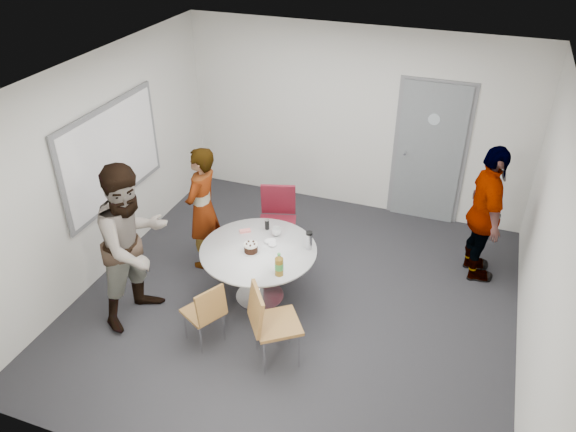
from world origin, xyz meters
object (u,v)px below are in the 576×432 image
at_px(whiteboard, 112,154).
at_px(chair_far, 278,215).
at_px(person_left, 134,245).
at_px(table, 260,256).
at_px(person_main, 203,208).
at_px(chair_near_left, 207,310).
at_px(chair_near_right, 268,318).
at_px(door, 429,153).
at_px(person_right, 485,215).

bearing_deg(whiteboard, chair_far, 19.32).
distance_m(whiteboard, person_left, 1.40).
height_order(table, person_main, person_main).
bearing_deg(chair_near_left, chair_near_right, -62.49).
relative_size(chair_near_right, person_left, 0.49).
xyz_separation_m(table, chair_near_right, (0.46, -0.92, -0.03)).
relative_size(door, person_right, 1.20).
xyz_separation_m(door, chair_far, (-1.66, -1.62, -0.42)).
relative_size(table, person_right, 0.76).
bearing_deg(chair_far, table, 82.33).
bearing_deg(whiteboard, person_left, -48.66).
bearing_deg(person_right, person_main, 90.34).
xyz_separation_m(chair_near_left, person_right, (2.61, 2.27, 0.42)).
bearing_deg(chair_near_left, person_right, -20.57).
xyz_separation_m(whiteboard, person_main, (1.09, 0.16, -0.63)).
bearing_deg(door, table, -120.73).
bearing_deg(door, person_main, -139.33).
height_order(chair_near_right, person_main, person_main).
distance_m(person_main, person_right, 3.45).
xyz_separation_m(whiteboard, table, (2.04, -0.27, -0.84)).
bearing_deg(chair_far, whiteboard, 2.87).
relative_size(chair_far, person_main, 0.60).
xyz_separation_m(chair_near_right, person_right, (1.91, 2.28, 0.31)).
height_order(person_main, person_left, person_left).
height_order(chair_far, person_right, person_right).
bearing_deg(person_right, table, 104.58).
bearing_deg(chair_near_right, chair_near_left, -126.65).
bearing_deg(table, chair_far, 98.78).
xyz_separation_m(chair_near_left, person_left, (-0.94, 0.19, 0.49)).
bearing_deg(person_main, whiteboard, -79.83).
height_order(door, chair_far, door).
bearing_deg(whiteboard, door, 32.66).
height_order(table, person_right, person_right).
height_order(whiteboard, table, whiteboard).
xyz_separation_m(whiteboard, person_right, (4.41, 1.09, -0.56)).
xyz_separation_m(whiteboard, chair_near_left, (1.80, -1.18, -0.98)).
relative_size(chair_near_left, person_right, 0.44).
bearing_deg(chair_near_left, person_main, 56.41).
xyz_separation_m(table, chair_near_left, (-0.24, -0.91, -0.14)).
bearing_deg(chair_near_right, chair_far, 162.30).
height_order(whiteboard, person_left, whiteboard).
distance_m(table, person_main, 1.06).
bearing_deg(person_right, whiteboard, 88.59).
relative_size(whiteboard, table, 1.41).
distance_m(whiteboard, person_main, 1.27).
distance_m(chair_near_left, person_right, 3.48).
relative_size(chair_far, person_left, 0.51).
xyz_separation_m(door, person_left, (-2.70, -3.26, -0.07)).
relative_size(door, chair_far, 2.16).
xyz_separation_m(person_left, person_right, (3.55, 2.07, -0.07)).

